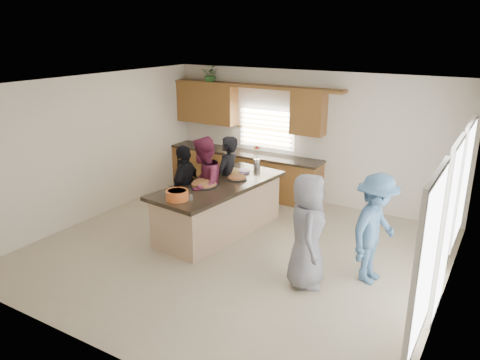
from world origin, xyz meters
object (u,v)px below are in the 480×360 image
Objects in this scene: woman_left_mid at (204,186)px; woman_right_back at (375,229)px; island at (219,209)px; woman_left_front at (185,189)px; woman_right_front at (307,231)px; woman_left_back at (228,180)px; salad_bowl at (177,195)px.

woman_right_back is (3.14, -0.13, -0.06)m from woman_left_mid.
woman_left_front is (-0.55, -0.27, 0.37)m from island.
woman_right_back is (3.48, -0.03, 0.02)m from woman_left_front.
woman_left_back is at bearing 32.86° from woman_right_front.
woman_left_mid is at bearing 98.25° from woman_right_back.
woman_right_back is (3.03, 0.76, -0.20)m from salad_bowl.
salad_bowl is (-0.10, -1.06, 0.59)m from island.
woman_left_mid is 2.46m from woman_right_front.
salad_bowl is at bearing -89.22° from island.
woman_left_front is (-0.41, -0.80, -0.03)m from woman_left_back.
woman_right_back is (2.93, -0.30, 0.39)m from island.
woman_left_back is (-0.04, 1.59, -0.19)m from salad_bowl.
woman_left_back is at bearing 111.88° from island.
woman_right_front is (2.23, 0.15, -0.19)m from salad_bowl.
woman_left_mid is 3.15m from woman_right_back.
island is at bearing 11.91° from woman_left_back.
woman_left_back is 0.94× the size of woman_left_mid.
woman_right_front is (2.12, -0.92, 0.40)m from island.
woman_right_front is at bearing -16.94° from island.
woman_left_front is (-0.45, 0.79, -0.22)m from salad_bowl.
salad_bowl is 0.22× the size of woman_right_front.
woman_left_back reaches higher than island.
woman_left_back is 0.99× the size of woman_right_front.
woman_right_back is at bearing 78.42° from woman_left_front.
island is 0.67m from woman_left_back.
woman_right_back is at bearing -77.55° from woman_right_front.
salad_bowl is at bearing 18.40° from woman_left_front.
salad_bowl is at bearing -2.14° from woman_left_back.
woman_right_back is 1.01m from woman_right_front.
woman_right_front is at bearing 65.43° from woman_left_front.
woman_left_back is (-0.14, 0.52, 0.40)m from island.
woman_left_back reaches higher than salad_bowl.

